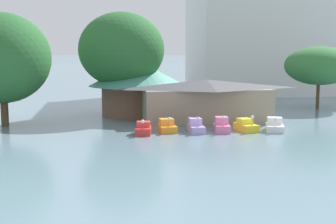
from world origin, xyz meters
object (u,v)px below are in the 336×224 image
Objects in this scene: pedal_boat_red at (143,129)px; pedal_boat_yellow at (246,126)px; shoreline_tree_mid at (122,50)px; background_building_block at (295,18)px; pedal_boat_lavender at (196,127)px; green_roof_pavilion at (138,84)px; pedal_boat_pink at (222,126)px; shoreline_tree_tall_left at (2,58)px; boathouse at (206,100)px; pedal_boat_orange at (167,127)px; shoreline_tree_right at (319,66)px; pedal_boat_white at (275,126)px.

pedal_boat_yellow reaches higher than pedal_boat_red.
background_building_block is at bearing 37.68° from shoreline_tree_mid.
shoreline_tree_mid is at bearing -153.02° from pedal_boat_lavender.
background_building_block is (32.63, 26.38, 10.26)m from green_roof_pavilion.
green_roof_pavilion is (-7.15, 13.42, 3.38)m from pedal_boat_pink.
pedal_boat_lavender is at bearing -71.00° from green_roof_pavilion.
shoreline_tree_tall_left is at bearing -117.38° from pedal_boat_yellow.
pedal_boat_yellow is at bearing -47.59° from shoreline_tree_mid.
shoreline_tree_tall_left is at bearing 179.12° from boathouse.
pedal_boat_pink is 2.61m from pedal_boat_yellow.
pedal_boat_pink is at bearing 76.32° from pedal_boat_orange.
pedal_boat_yellow is 19.00m from shoreline_tree_mid.
shoreline_tree_mid is (-1.97, -0.34, 4.21)m from green_roof_pavilion.
shoreline_tree_tall_left reaches higher than pedal_boat_red.
green_roof_pavilion is at bearing -160.89° from pedal_boat_lavender.
pedal_boat_orange reaches higher than pedal_boat_red.
pedal_boat_orange is 0.84× the size of pedal_boat_yellow.
green_roof_pavilion is 1.01× the size of shoreline_tree_tall_left.
pedal_boat_orange is 0.27× the size of shoreline_tree_right.
pedal_boat_yellow is 0.24× the size of shoreline_tree_mid.
pedal_boat_orange reaches higher than pedal_boat_white.
green_roof_pavilion is at bearing -144.19° from pedal_boat_pink.
shoreline_tree_tall_left reaches higher than shoreline_tree_right.
shoreline_tree_tall_left is (-16.70, 6.28, 6.77)m from pedal_boat_orange.
pedal_boat_orange is (2.48, 1.00, 0.02)m from pedal_boat_red.
boathouse is 20.70m from shoreline_tree_right.
pedal_boat_orange is at bearing -20.62° from shoreline_tree_tall_left.
pedal_boat_orange is 0.97× the size of pedal_boat_pink.
pedal_boat_red is 10.46m from pedal_boat_yellow.
green_roof_pavilion reaches higher than pedal_boat_lavender.
pedal_boat_pink is 24.18m from shoreline_tree_tall_left.
shoreline_tree_tall_left is 1.27× the size of shoreline_tree_right.
pedal_boat_pink is at bearing -18.16° from shoreline_tree_tall_left.
shoreline_tree_tall_left reaches higher than pedal_boat_white.
shoreline_tree_mid is at bearing -142.32° from background_building_block.
shoreline_tree_mid is at bearing -114.59° from pedal_boat_white.
pedal_boat_red is 15.25m from shoreline_tree_mid.
pedal_boat_lavender is at bearing -63.13° from shoreline_tree_mid.
shoreline_tree_mid is 0.32× the size of background_building_block.
pedal_boat_red is 53.72m from background_building_block.
green_roof_pavilion is at bearing -155.04° from pedal_boat_yellow.
green_roof_pavilion is at bearing -173.51° from pedal_boat_red.
pedal_boat_orange is 0.81× the size of pedal_boat_white.
shoreline_tree_mid is (-3.74, 12.12, 7.67)m from pedal_boat_orange.
pedal_boat_white is 18.96m from green_roof_pavilion.
shoreline_tree_mid reaches higher than pedal_boat_white.
shoreline_tree_mid is at bearing -165.01° from pedal_boat_red.
pedal_boat_orange is 0.21× the size of green_roof_pavilion.
background_building_block is (47.56, 32.55, 6.96)m from shoreline_tree_tall_left.
pedal_boat_red is at bearing -93.00° from green_roof_pavilion.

